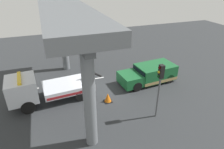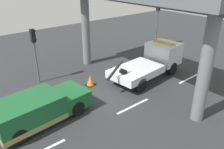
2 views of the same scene
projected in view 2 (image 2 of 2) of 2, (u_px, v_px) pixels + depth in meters
The scene contains 8 objects.
ground_plane at pixel (110, 93), 15.43m from camera, with size 60.00×40.00×0.10m, color #2D3033.
lane_stripe_mid at pixel (133, 106), 13.88m from camera, with size 2.60×0.16×0.01m, color silver.
lane_stripe_east at pixel (189, 78), 17.38m from camera, with size 2.60×0.16×0.01m, color silver.
tow_truck_white at pixel (153, 61), 17.45m from camera, with size 7.33×2.84×2.46m.
towed_van_green at pixel (38, 109), 12.16m from camera, with size 5.35×2.57×1.58m.
traffic_light_near at pixel (34, 44), 15.63m from camera, with size 0.39×0.32×3.95m.
traffic_light_far at pixel (158, 15), 23.00m from camera, with size 0.39×0.32×4.69m.
traffic_cone_orange at pixel (90, 81), 16.25m from camera, with size 0.62×0.62×0.74m.
Camera 2 is at (-8.58, -10.41, 7.57)m, focal length 36.61 mm.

